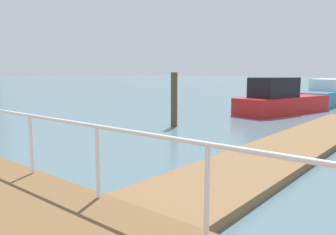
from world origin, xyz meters
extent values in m
plane|color=slate|center=(0.00, 20.00, 0.00)|extent=(300.00, 300.00, 0.00)
cube|color=olive|center=(3.98, 10.28, 0.09)|extent=(14.97, 2.00, 0.18)
cylinder|color=white|center=(-3.15, 8.92, 0.93)|extent=(0.06, 0.06, 1.05)
cylinder|color=white|center=(-3.15, 10.78, 0.93)|extent=(0.06, 0.06, 1.05)
cylinder|color=white|center=(-3.15, 12.64, 0.93)|extent=(0.06, 0.06, 1.05)
cylinder|color=white|center=(-3.15, 7.99, 1.45)|extent=(0.06, 24.19, 0.06)
cylinder|color=brown|center=(4.47, 15.47, 1.10)|extent=(0.27, 0.27, 2.20)
cylinder|color=brown|center=(11.31, 14.51, 0.87)|extent=(0.32, 0.32, 1.74)
cube|color=#1E6B8C|center=(18.06, 13.43, 0.48)|extent=(7.26, 2.21, 0.95)
cube|color=white|center=(19.26, 13.45, 1.34)|extent=(3.26, 1.73, 0.77)
cube|color=red|center=(11.69, 13.73, 0.45)|extent=(6.38, 3.20, 0.91)
cube|color=black|center=(10.85, 13.93, 1.42)|extent=(2.78, 2.02, 1.02)
camera|label=1|loc=(-6.11, 7.01, 2.22)|focal=35.93mm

